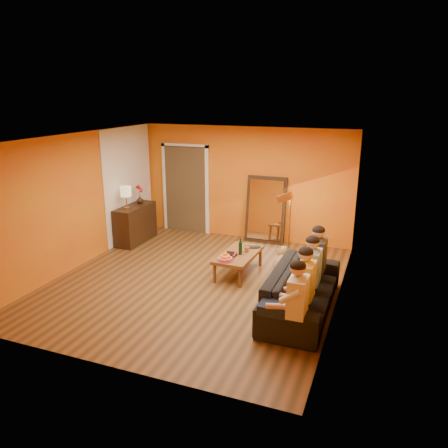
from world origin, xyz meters
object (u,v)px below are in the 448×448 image
at_px(person_mid_right, 312,273).
at_px(wine_bottle, 240,247).
at_px(table_lamp, 126,198).
at_px(tumbler, 247,249).
at_px(laptop, 253,248).
at_px(person_far_left, 297,303).
at_px(vase, 140,200).
at_px(sideboard, 135,224).
at_px(sofa, 302,290).
at_px(mirror_frame, 266,210).
at_px(person_mid_left, 305,287).
at_px(person_far_right, 318,261).
at_px(floor_lamp, 289,230).
at_px(dog, 283,265).
at_px(coffee_table, 239,263).

xyz_separation_m(person_mid_right, wine_bottle, (-1.48, 0.84, -0.03)).
height_order(table_lamp, tumbler, table_lamp).
bearing_deg(laptop, person_far_left, -85.93).
height_order(person_mid_right, vase, person_mid_right).
distance_m(sideboard, table_lamp, 0.74).
height_order(wine_bottle, tumbler, wine_bottle).
xyz_separation_m(sofa, vase, (-4.24, 2.17, 0.60)).
bearing_deg(table_lamp, mirror_frame, 26.32).
bearing_deg(sideboard, person_mid_right, -22.65).
xyz_separation_m(person_mid_right, laptop, (-1.35, 1.24, -0.18)).
bearing_deg(table_lamp, person_mid_left, -25.38).
bearing_deg(person_far_right, person_far_left, -90.00).
xyz_separation_m(table_lamp, person_far_right, (4.37, -0.97, -0.49)).
bearing_deg(person_mid_right, mirror_frame, 118.56).
height_order(sideboard, wine_bottle, sideboard).
relative_size(mirror_frame, floor_lamp, 1.06).
bearing_deg(mirror_frame, person_mid_left, -65.41).
bearing_deg(person_far_right, tumbler, 161.99).
height_order(person_mid_right, person_far_right, same).
bearing_deg(person_mid_right, floor_lamp, 114.01).
bearing_deg(dog, sofa, -79.64).
distance_m(mirror_frame, sideboard, 3.01).
distance_m(sideboard, tumbler, 3.07).
distance_m(mirror_frame, laptop, 1.71).
distance_m(floor_lamp, person_far_right, 1.37).
height_order(table_lamp, person_mid_left, table_lamp).
distance_m(tumbler, vase, 3.18).
distance_m(person_mid_left, wine_bottle, 2.03).
height_order(sideboard, coffee_table, sideboard).
bearing_deg(sideboard, laptop, -10.96).
xyz_separation_m(wine_bottle, vase, (-2.89, 1.24, 0.36)).
bearing_deg(person_mid_left, mirror_frame, 114.59).
xyz_separation_m(mirror_frame, person_mid_right, (1.58, -2.90, -0.15)).
distance_m(coffee_table, person_mid_right, 1.81).
height_order(sofa, wine_bottle, wine_bottle).
xyz_separation_m(sofa, laptop, (-1.22, 1.34, 0.09)).
relative_size(person_mid_left, person_far_right, 1.00).
bearing_deg(person_far_right, laptop, 152.97).
xyz_separation_m(person_far_left, laptop, (-1.35, 2.34, -0.18)).
height_order(mirror_frame, table_lamp, mirror_frame).
bearing_deg(person_far_left, dog, 108.88).
bearing_deg(vase, person_mid_left, -30.98).
relative_size(table_lamp, person_mid_left, 0.42).
relative_size(table_lamp, vase, 2.95).
xyz_separation_m(sideboard, vase, (0.00, 0.25, 0.51)).
distance_m(person_far_left, person_mid_left, 0.55).
bearing_deg(dog, sideboard, 144.98).
bearing_deg(person_mid_left, tumbler, 132.11).
height_order(table_lamp, wine_bottle, table_lamp).
bearing_deg(wine_bottle, person_far_left, -52.67).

